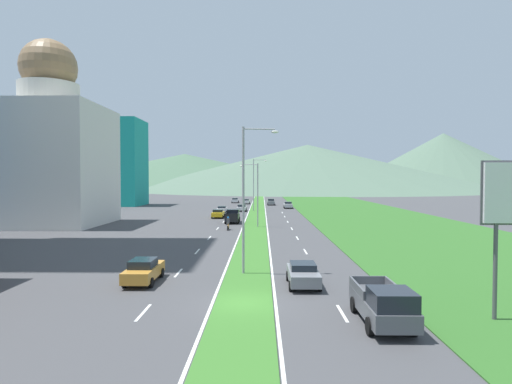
{
  "coord_description": "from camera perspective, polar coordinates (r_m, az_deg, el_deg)",
  "views": [
    {
      "loc": [
        0.99,
        -23.25,
        6.89
      ],
      "look_at": [
        -0.08,
        54.79,
        4.41
      ],
      "focal_mm": 29.94,
      "sensor_mm": 36.0,
      "label": 1
    }
  ],
  "objects": [
    {
      "name": "ground_plane",
      "position": [
        24.27,
        -1.63,
        -14.68
      ],
      "size": [
        600.0,
        600.0,
        0.0
      ],
      "primitive_type": "plane",
      "color": "#424244"
    },
    {
      "name": "grass_median",
      "position": [
        83.54,
        0.11,
        -2.89
      ],
      "size": [
        3.2,
        240.0,
        0.06
      ],
      "primitive_type": "cube",
      "color": "#387028",
      "rests_on": "ground_plane"
    },
    {
      "name": "grass_verge_right",
      "position": [
        85.8,
        14.01,
        -2.82
      ],
      "size": [
        24.0,
        240.0,
        0.06
      ],
      "primitive_type": "cube",
      "color": "#2D6023",
      "rests_on": "ground_plane"
    },
    {
      "name": "lane_dash_left_2",
      "position": [
        23.49,
        -14.81,
        -15.29
      ],
      "size": [
        0.16,
        2.8,
        0.01
      ],
      "primitive_type": "cube",
      "color": "silver",
      "rests_on": "ground_plane"
    },
    {
      "name": "lane_dash_left_3",
      "position": [
        32.14,
        -10.33,
        -10.58
      ],
      "size": [
        0.16,
        2.8,
        0.01
      ],
      "primitive_type": "cube",
      "color": "silver",
      "rests_on": "ground_plane"
    },
    {
      "name": "lane_dash_left_4",
      "position": [
        41.02,
        -7.83,
        -7.86
      ],
      "size": [
        0.16,
        2.8,
        0.01
      ],
      "primitive_type": "cube",
      "color": "silver",
      "rests_on": "ground_plane"
    },
    {
      "name": "lane_dash_left_5",
      "position": [
        50.01,
        -6.25,
        -6.11
      ],
      "size": [
        0.16,
        2.8,
        0.01
      ],
      "primitive_type": "cube",
      "color": "silver",
      "rests_on": "ground_plane"
    },
    {
      "name": "lane_dash_left_6",
      "position": [
        59.06,
        -5.15,
        -4.88
      ],
      "size": [
        0.16,
        2.8,
        0.01
      ],
      "primitive_type": "cube",
      "color": "silver",
      "rests_on": "ground_plane"
    },
    {
      "name": "lane_dash_left_7",
      "position": [
        68.15,
        -4.35,
        -3.98
      ],
      "size": [
        0.16,
        2.8,
        0.01
      ],
      "primitive_type": "cube",
      "color": "silver",
      "rests_on": "ground_plane"
    },
    {
      "name": "lane_dash_left_8",
      "position": [
        77.26,
        -3.74,
        -3.3
      ],
      "size": [
        0.16,
        2.8,
        0.01
      ],
      "primitive_type": "cube",
      "color": "silver",
      "rests_on": "ground_plane"
    },
    {
      "name": "lane_dash_left_9",
      "position": [
        86.38,
        -3.26,
        -2.75
      ],
      "size": [
        0.16,
        2.8,
        0.01
      ],
      "primitive_type": "cube",
      "color": "silver",
      "rests_on": "ground_plane"
    },
    {
      "name": "lane_dash_right_2",
      "position": [
        23.06,
        11.45,
        -15.6
      ],
      "size": [
        0.16,
        2.8,
        0.01
      ],
      "primitive_type": "cube",
      "color": "silver",
      "rests_on": "ground_plane"
    },
    {
      "name": "lane_dash_right_3",
      "position": [
        31.82,
        8.34,
        -10.7
      ],
      "size": [
        0.16,
        2.8,
        0.01
      ],
      "primitive_type": "cube",
      "color": "silver",
      "rests_on": "ground_plane"
    },
    {
      "name": "lane_dash_right_4",
      "position": [
        40.78,
        6.63,
        -7.92
      ],
      "size": [
        0.16,
        2.8,
        0.01
      ],
      "primitive_type": "cube",
      "color": "silver",
      "rests_on": "ground_plane"
    },
    {
      "name": "lane_dash_right_5",
      "position": [
        49.81,
        5.55,
        -6.14
      ],
      "size": [
        0.16,
        2.8,
        0.01
      ],
      "primitive_type": "cube",
      "color": "silver",
      "rests_on": "ground_plane"
    },
    {
      "name": "lane_dash_right_6",
      "position": [
        58.89,
        4.8,
        -4.9
      ],
      "size": [
        0.16,
        2.8,
        0.01
      ],
      "primitive_type": "cube",
      "color": "silver",
      "rests_on": "ground_plane"
    },
    {
      "name": "lane_dash_right_7",
      "position": [
        68.0,
        4.26,
        -4.0
      ],
      "size": [
        0.16,
        2.8,
        0.01
      ],
      "primitive_type": "cube",
      "color": "silver",
      "rests_on": "ground_plane"
    },
    {
      "name": "lane_dash_right_8",
      "position": [
        77.13,
        3.85,
        -3.31
      ],
      "size": [
        0.16,
        2.8,
        0.01
      ],
      "primitive_type": "cube",
      "color": "silver",
      "rests_on": "ground_plane"
    },
    {
      "name": "lane_dash_right_9",
      "position": [
        86.26,
        3.52,
        -2.76
      ],
      "size": [
        0.16,
        2.8,
        0.01
      ],
      "primitive_type": "cube",
      "color": "silver",
      "rests_on": "ground_plane"
    },
    {
      "name": "edge_line_median_left",
      "position": [
        83.58,
        -1.09,
        -2.91
      ],
      "size": [
        0.16,
        240.0,
        0.01
      ],
      "primitive_type": "cube",
      "color": "silver",
      "rests_on": "ground_plane"
    },
    {
      "name": "edge_line_median_right",
      "position": [
        83.54,
        1.31,
        -2.91
      ],
      "size": [
        0.16,
        240.0,
        0.01
      ],
      "primitive_type": "cube",
      "color": "silver",
      "rests_on": "ground_plane"
    },
    {
      "name": "domed_building",
      "position": [
        70.67,
        -25.82,
        4.82
      ],
      "size": [
        15.78,
        15.78,
        27.41
      ],
      "color": "silver",
      "rests_on": "ground_plane"
    },
    {
      "name": "midrise_colored",
      "position": [
        114.62,
        -18.01,
        3.75
      ],
      "size": [
        12.58,
        12.58,
        21.84
      ],
      "primitive_type": "cube",
      "color": "teal",
      "rests_on": "ground_plane"
    },
    {
      "name": "hill_far_left",
      "position": [
        324.45,
        -9.5,
        2.81
      ],
      "size": [
        234.24,
        234.24,
        25.27
      ],
      "primitive_type": "cone",
      "color": "#47664C",
      "rests_on": "ground_plane"
    },
    {
      "name": "hill_far_center",
      "position": [
        271.9,
        6.89,
        3.32
      ],
      "size": [
        225.9,
        225.9,
        28.17
      ],
      "primitive_type": "cone",
      "color": "#516B56",
      "rests_on": "ground_plane"
    },
    {
      "name": "hill_far_right",
      "position": [
        321.2,
        23.71,
        3.83
      ],
      "size": [
        138.49,
        138.49,
        38.0
      ],
      "primitive_type": "cone",
      "color": "#516B56",
      "rests_on": "ground_plane"
    },
    {
      "name": "street_lamp_near",
      "position": [
        30.59,
        -1.25,
        0.11
      ],
      "size": [
        2.63,
        0.44,
        10.59
      ],
      "color": "#99999E",
      "rests_on": "ground_plane"
    },
    {
      "name": "street_lamp_mid",
      "position": [
        60.29,
        -0.04,
        0.18
      ],
      "size": [
        2.63,
        0.38,
        9.01
      ],
      "color": "#99999E",
      "rests_on": "ground_plane"
    },
    {
      "name": "street_lamp_far",
      "position": [
        89.95,
        -0.17,
        1.38
      ],
      "size": [
        2.92,
        0.28,
        10.97
      ],
      "color": "#99999E",
      "rests_on": "ground_plane"
    },
    {
      "name": "car_0",
      "position": [
        115.57,
        -1.32,
        -1.25
      ],
      "size": [
        1.86,
        4.41,
        1.33
      ],
      "rotation": [
        0.0,
        0.0,
        1.57
      ],
      "color": "silver",
      "rests_on": "ground_plane"
    },
    {
      "name": "car_1",
      "position": [
        110.67,
        2.02,
        -1.33
      ],
      "size": [
        1.94,
        4.55,
        1.62
      ],
      "rotation": [
        0.0,
        0.0,
        -1.57
      ],
      "color": "slate",
      "rests_on": "ground_plane"
    },
    {
      "name": "car_2",
      "position": [
        28.05,
        6.31,
        -10.83
      ],
      "size": [
        2.0,
        4.32,
        1.45
      ],
      "rotation": [
        0.0,
        0.0,
        -1.57
      ],
      "color": "slate",
      "rests_on": "ground_plane"
    },
    {
      "name": "car_3",
      "position": [
        120.9,
        -2.8,
        -1.11
      ],
      "size": [
        1.95,
        4.23,
        1.38
      ],
      "rotation": [
        0.0,
        0.0,
        1.57
      ],
      "color": "silver",
      "rests_on": "ground_plane"
    },
    {
      "name": "car_4",
      "position": [
        98.79,
        4.3,
        -1.73
      ],
      "size": [
        1.97,
        4.55,
        1.52
      ],
      "rotation": [
        0.0,
        0.0,
        -1.57
      ],
      "color": "#B2B2B7",
      "rests_on": "ground_plane"
    },
    {
      "name": "car_5",
      "position": [
        29.69,
        -14.77,
        -10.1
      ],
      "size": [
        1.91,
        4.6,
        1.57
      ],
      "rotation": [
        0.0,
        0.0,
        1.57
      ],
      "color": "#C6842D",
      "rests_on": "ground_plane"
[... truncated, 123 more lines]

